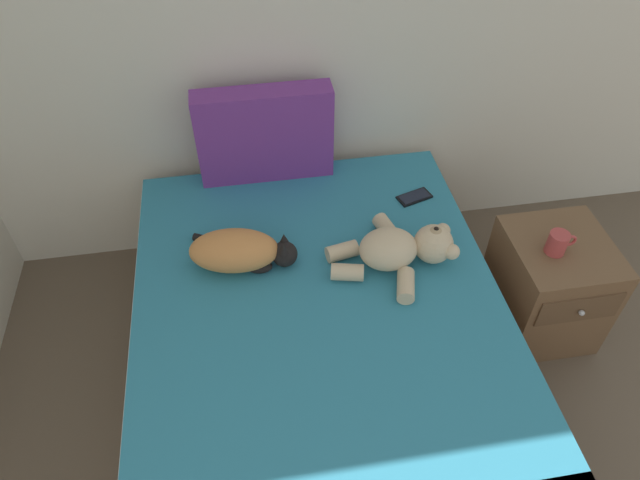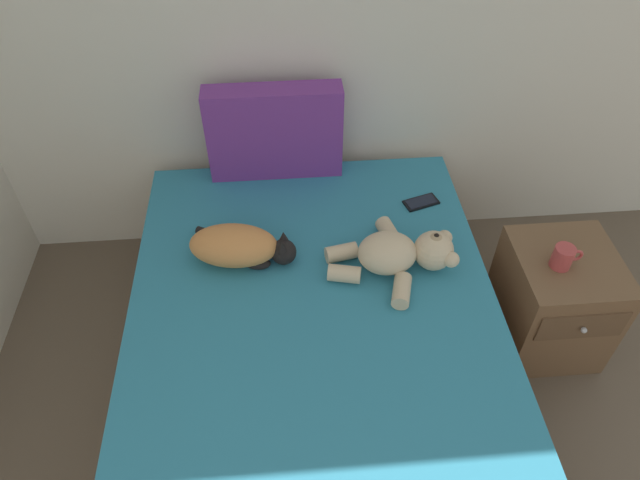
{
  "view_description": "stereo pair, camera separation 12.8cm",
  "coord_description": "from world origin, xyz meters",
  "px_view_note": "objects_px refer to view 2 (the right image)",
  "views": [
    {
      "loc": [
        1.17,
        1.82,
        2.16
      ],
      "look_at": [
        1.43,
        3.38,
        0.58
      ],
      "focal_mm": 32.34,
      "sensor_mm": 36.0,
      "label": 1
    },
    {
      "loc": [
        1.3,
        1.8,
        2.16
      ],
      "look_at": [
        1.43,
        3.38,
        0.58
      ],
      "focal_mm": 32.34,
      "sensor_mm": 36.0,
      "label": 2
    }
  ],
  "objects_px": {
    "cell_phone": "(421,202)",
    "nightstand": "(553,300)",
    "bed": "(316,364)",
    "patterned_cushion": "(275,132)",
    "mug": "(563,257)",
    "cat": "(239,246)",
    "teddy_bear": "(400,253)"
  },
  "relations": [
    {
      "from": "nightstand",
      "to": "mug",
      "type": "height_order",
      "value": "mug"
    },
    {
      "from": "cat",
      "to": "teddy_bear",
      "type": "height_order",
      "value": "teddy_bear"
    },
    {
      "from": "patterned_cushion",
      "to": "mug",
      "type": "bearing_deg",
      "value": -31.42
    },
    {
      "from": "patterned_cushion",
      "to": "nightstand",
      "type": "height_order",
      "value": "patterned_cushion"
    },
    {
      "from": "patterned_cushion",
      "to": "cat",
      "type": "relative_size",
      "value": 1.39
    },
    {
      "from": "bed",
      "to": "teddy_bear",
      "type": "distance_m",
      "value": 0.53
    },
    {
      "from": "bed",
      "to": "patterned_cushion",
      "type": "xyz_separation_m",
      "value": [
        -0.11,
        0.87,
        0.47
      ]
    },
    {
      "from": "cell_phone",
      "to": "teddy_bear",
      "type": "bearing_deg",
      "value": -114.51
    },
    {
      "from": "patterned_cushion",
      "to": "cell_phone",
      "type": "bearing_deg",
      "value": -24.14
    },
    {
      "from": "teddy_bear",
      "to": "nightstand",
      "type": "height_order",
      "value": "teddy_bear"
    },
    {
      "from": "patterned_cushion",
      "to": "cat",
      "type": "xyz_separation_m",
      "value": [
        -0.16,
        -0.54,
        -0.14
      ]
    },
    {
      "from": "patterned_cushion",
      "to": "cell_phone",
      "type": "xyz_separation_m",
      "value": [
        0.61,
        -0.27,
        -0.21
      ]
    },
    {
      "from": "nightstand",
      "to": "teddy_bear",
      "type": "bearing_deg",
      "value": 179.18
    },
    {
      "from": "patterned_cushion",
      "to": "mug",
      "type": "height_order",
      "value": "patterned_cushion"
    },
    {
      "from": "cat",
      "to": "cell_phone",
      "type": "relative_size",
      "value": 2.58
    },
    {
      "from": "patterned_cushion",
      "to": "mug",
      "type": "relative_size",
      "value": 4.86
    },
    {
      "from": "cell_phone",
      "to": "nightstand",
      "type": "relative_size",
      "value": 0.33
    },
    {
      "from": "cat",
      "to": "patterned_cushion",
      "type": "bearing_deg",
      "value": 73.7
    },
    {
      "from": "patterned_cushion",
      "to": "mug",
      "type": "xyz_separation_m",
      "value": [
        1.08,
        -0.66,
        -0.18
      ]
    },
    {
      "from": "bed",
      "to": "mug",
      "type": "bearing_deg",
      "value": 12.27
    },
    {
      "from": "cat",
      "to": "cell_phone",
      "type": "bearing_deg",
      "value": 19.17
    },
    {
      "from": "cat",
      "to": "nightstand",
      "type": "xyz_separation_m",
      "value": [
        1.3,
        -0.1,
        -0.34
      ]
    },
    {
      "from": "bed",
      "to": "cell_phone",
      "type": "distance_m",
      "value": 0.83
    },
    {
      "from": "cat",
      "to": "nightstand",
      "type": "bearing_deg",
      "value": -4.27
    },
    {
      "from": "cell_phone",
      "to": "mug",
      "type": "relative_size",
      "value": 1.36
    },
    {
      "from": "cat",
      "to": "teddy_bear",
      "type": "xyz_separation_m",
      "value": [
        0.61,
        -0.09,
        -0.0
      ]
    },
    {
      "from": "bed",
      "to": "nightstand",
      "type": "bearing_deg",
      "value": 12.84
    },
    {
      "from": "mug",
      "to": "cat",
      "type": "bearing_deg",
      "value": 174.5
    },
    {
      "from": "teddy_bear",
      "to": "mug",
      "type": "bearing_deg",
      "value": -2.94
    },
    {
      "from": "teddy_bear",
      "to": "cell_phone",
      "type": "bearing_deg",
      "value": 65.49
    },
    {
      "from": "bed",
      "to": "cell_phone",
      "type": "bearing_deg",
      "value": 50.09
    },
    {
      "from": "nightstand",
      "to": "mug",
      "type": "bearing_deg",
      "value": -157.72
    }
  ]
}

